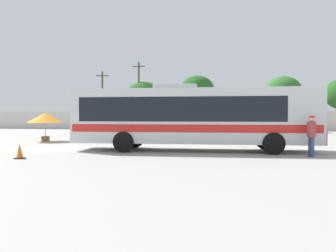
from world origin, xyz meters
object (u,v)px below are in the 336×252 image
(coach_bus_silver_red, at_px, (191,116))
(utility_pole_far, at_px, (139,94))
(parked_car_leftmost_maroon, at_px, (128,124))
(utility_pole_near, at_px, (102,99))
(roadside_tree_midleft, at_px, (197,90))
(parked_car_second_red, at_px, (182,125))
(roadside_tree_left, at_px, (144,98))
(roadside_tree_midright, at_px, (283,92))
(parked_car_rightmost_dark_blue, at_px, (301,125))
(traffic_cone_on_apron, at_px, (20,151))
(attendant_by_bus_door, at_px, (311,133))
(vendor_umbrella_near_gate_orange, at_px, (45,118))
(parked_car_third_silver, at_px, (237,125))

(coach_bus_silver_red, bearing_deg, utility_pole_far, 110.53)
(parked_car_leftmost_maroon, distance_m, utility_pole_near, 9.75)
(utility_pole_far, distance_m, roadside_tree_midleft, 8.32)
(parked_car_second_red, height_order, roadside_tree_left, roadside_tree_left)
(parked_car_leftmost_maroon, distance_m, roadside_tree_midright, 22.65)
(utility_pole_near, distance_m, roadside_tree_midleft, 13.53)
(parked_car_rightmost_dark_blue, xyz_separation_m, roadside_tree_midleft, (-12.11, 9.54, 4.67))
(traffic_cone_on_apron, bearing_deg, coach_bus_silver_red, 33.18)
(roadside_tree_midright, bearing_deg, parked_car_second_red, -140.12)
(attendant_by_bus_door, distance_m, vendor_umbrella_near_gate_orange, 17.43)
(traffic_cone_on_apron, bearing_deg, utility_pole_near, 105.53)
(vendor_umbrella_near_gate_orange, relative_size, parked_car_leftmost_maroon, 0.58)
(parked_car_rightmost_dark_blue, distance_m, roadside_tree_midleft, 16.11)
(utility_pole_near, distance_m, utility_pole_far, 5.24)
(parked_car_leftmost_maroon, relative_size, parked_car_second_red, 0.90)
(coach_bus_silver_red, xyz_separation_m, utility_pole_near, (-15.57, 27.10, 2.38))
(utility_pole_near, height_order, roadside_tree_left, utility_pole_near)
(roadside_tree_midleft, bearing_deg, roadside_tree_left, -172.43)
(parked_car_second_red, relative_size, roadside_tree_left, 0.69)
(attendant_by_bus_door, bearing_deg, parked_car_second_red, 111.87)
(roadside_tree_left, height_order, roadside_tree_midleft, roadside_tree_midleft)
(attendant_by_bus_door, relative_size, parked_car_third_silver, 0.40)
(parked_car_third_silver, xyz_separation_m, utility_pole_near, (-18.54, 6.89, 3.41))
(parked_car_third_silver, distance_m, utility_pole_near, 20.07)
(attendant_by_bus_door, relative_size, parked_car_second_red, 0.39)
(parked_car_rightmost_dark_blue, height_order, roadside_tree_left, roadside_tree_left)
(utility_pole_near, xyz_separation_m, roadside_tree_midleft, (13.20, 2.72, 1.22))
(parked_car_second_red, distance_m, roadside_tree_left, 11.29)
(parked_car_leftmost_maroon, xyz_separation_m, roadside_tree_left, (-0.29, 8.65, 3.58))
(parked_car_second_red, relative_size, roadside_tree_midright, 0.63)
(roadside_tree_left, relative_size, roadside_tree_midleft, 0.89)
(utility_pole_near, relative_size, traffic_cone_on_apron, 12.62)
(roadside_tree_left, xyz_separation_m, roadside_tree_midleft, (7.56, 1.01, 1.07))
(coach_bus_silver_red, xyz_separation_m, parked_car_third_silver, (2.97, 20.21, -1.02))
(parked_car_rightmost_dark_blue, bearing_deg, parked_car_third_silver, -179.43)
(parked_car_leftmost_maroon, xyz_separation_m, utility_pole_far, (-0.78, 7.68, 4.09))
(parked_car_third_silver, height_order, utility_pole_near, utility_pole_near)
(attendant_by_bus_door, bearing_deg, parked_car_third_silver, 96.76)
(parked_car_leftmost_maroon, distance_m, parked_car_second_red, 6.37)
(parked_car_leftmost_maroon, bearing_deg, roadside_tree_midleft, 53.00)
(attendant_by_bus_door, bearing_deg, roadside_tree_midright, 82.91)
(parked_car_second_red, relative_size, utility_pole_far, 0.50)
(attendant_by_bus_door, relative_size, parked_car_leftmost_maroon, 0.43)
(vendor_umbrella_near_gate_orange, distance_m, traffic_cone_on_apron, 9.74)
(parked_car_rightmost_dark_blue, bearing_deg, vendor_umbrella_near_gate_orange, -142.20)
(parked_car_rightmost_dark_blue, bearing_deg, coach_bus_silver_red, -115.67)
(utility_pole_near, height_order, roadside_tree_midleft, utility_pole_near)
(parked_car_leftmost_maroon, xyz_separation_m, utility_pole_near, (-5.92, 6.94, 3.43))
(utility_pole_near, distance_m, traffic_cone_on_apron, 32.97)
(parked_car_second_red, height_order, roadside_tree_midright, roadside_tree_midright)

